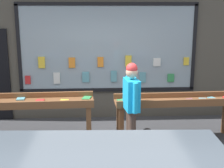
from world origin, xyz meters
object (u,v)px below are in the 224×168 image
object	(u,v)px
display_table_left	(30,106)
person_browsing	(131,101)
small_dog	(155,139)
display_table_right	(176,105)

from	to	relation	value
display_table_left	person_browsing	world-z (taller)	person_browsing
person_browsing	small_dog	world-z (taller)	person_browsing
small_dog	person_browsing	bearing A→B (deg)	42.79
display_table_right	person_browsing	xyz separation A→B (m)	(-0.94, -0.48, 0.23)
display_table_left	display_table_right	world-z (taller)	display_table_left
display_table_left	small_dog	size ratio (longest dim) A/B	4.41
small_dog	display_table_left	bearing A→B (deg)	43.78
display_table_right	person_browsing	distance (m)	1.08
display_table_right	person_browsing	bearing A→B (deg)	-153.06
display_table_right	small_dog	distance (m)	0.91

